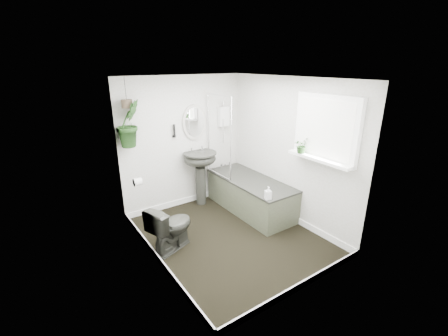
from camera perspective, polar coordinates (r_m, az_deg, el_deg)
floor at (r=4.67m, az=1.06°, el=-12.87°), size 2.30×2.80×0.02m
ceiling at (r=3.95m, az=1.28°, el=16.87°), size 2.30×2.80×0.02m
wall_back at (r=5.33m, az=-7.67°, el=4.76°), size 2.30×0.02×2.30m
wall_front at (r=3.21m, az=15.97°, el=-6.03°), size 2.30×0.02×2.30m
wall_left at (r=3.66m, az=-13.84°, el=-2.59°), size 0.02×2.80×2.30m
wall_right at (r=4.90m, az=12.31°, el=3.17°), size 0.02×2.80×2.30m
skirting at (r=4.64m, az=1.07°, el=-12.24°), size 2.30×2.80×0.10m
bathtub at (r=5.31m, az=5.04°, el=-5.07°), size 0.72×1.72×0.58m
bath_screen at (r=5.17m, az=-0.94°, el=5.96°), size 0.04×0.72×1.40m
shower_box at (r=5.58m, az=-0.09°, el=9.81°), size 0.20×0.10×0.35m
oval_mirror at (r=5.31m, az=-5.61°, el=8.67°), size 0.46×0.03×0.62m
wall_sconce at (r=5.15m, az=-9.44°, el=7.01°), size 0.04×0.04×0.22m
toilet_roll_holder at (r=4.39m, az=-16.14°, el=-2.56°), size 0.11×0.11×0.11m
window_recess at (r=4.29m, az=18.89°, el=7.16°), size 0.08×1.00×0.90m
window_sill at (r=4.34m, az=17.72°, el=1.67°), size 0.18×1.00×0.04m
window_blinds at (r=4.26m, az=18.52°, el=7.11°), size 0.01×0.86×0.76m
toilet at (r=4.29m, az=-10.03°, el=-10.97°), size 0.75×0.58×0.68m
pedestal_sink at (r=5.46m, az=-4.47°, el=-1.96°), size 0.61×0.53×1.00m
sill_plant at (r=4.45m, az=14.50°, el=4.21°), size 0.26×0.25×0.23m
hanging_plant at (r=4.73m, az=-17.65°, el=8.06°), size 0.47×0.42×0.71m
soap_bottle at (r=4.46m, az=8.40°, el=-4.72°), size 0.11×0.12×0.19m
hanging_pot at (r=4.69m, az=-18.02°, el=11.56°), size 0.16×0.16×0.12m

